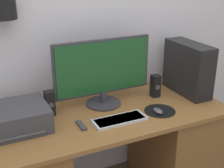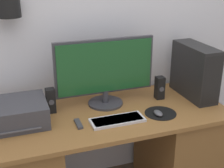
% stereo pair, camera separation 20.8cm
% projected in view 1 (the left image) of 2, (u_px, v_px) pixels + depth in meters
% --- Properties ---
extents(wall_back, '(6.40, 0.21, 2.83)m').
position_uv_depth(wall_back, '(81.00, 16.00, 2.27)').
color(wall_back, silver).
rests_on(wall_back, ground_plane).
extents(desk, '(1.68, 0.72, 0.76)m').
position_uv_depth(desk, '(107.00, 158.00, 2.28)').
color(desk, brown).
rests_on(desk, ground_plane).
extents(monitor, '(0.72, 0.25, 0.48)m').
position_uv_depth(monitor, '(103.00, 70.00, 2.19)').
color(monitor, '#333338').
rests_on(monitor, desk).
extents(keyboard, '(0.36, 0.14, 0.02)m').
position_uv_depth(keyboard, '(120.00, 120.00, 2.04)').
color(keyboard, silver).
rests_on(keyboard, desk).
extents(mousepad, '(0.22, 0.22, 0.00)m').
position_uv_depth(mousepad, '(160.00, 111.00, 2.17)').
color(mousepad, black).
rests_on(mousepad, desk).
extents(mouse, '(0.05, 0.09, 0.03)m').
position_uv_depth(mouse, '(158.00, 111.00, 2.14)').
color(mouse, '#4C4C51').
rests_on(mouse, mousepad).
extents(computer_tower, '(0.16, 0.44, 0.40)m').
position_uv_depth(computer_tower, '(188.00, 68.00, 2.42)').
color(computer_tower, black).
rests_on(computer_tower, desk).
extents(printer, '(0.40, 0.35, 0.14)m').
position_uv_depth(printer, '(15.00, 118.00, 1.93)').
color(printer, '#38383D').
rests_on(printer, desk).
extents(speaker_left, '(0.06, 0.07, 0.17)m').
position_uv_depth(speaker_left, '(50.00, 103.00, 2.09)').
color(speaker_left, black).
rests_on(speaker_left, desk).
extents(speaker_right, '(0.06, 0.07, 0.17)m').
position_uv_depth(speaker_right, '(155.00, 86.00, 2.38)').
color(speaker_right, black).
rests_on(speaker_right, desk).
extents(remote_control, '(0.03, 0.12, 0.02)m').
position_uv_depth(remote_control, '(81.00, 125.00, 1.97)').
color(remote_control, '#38383D').
rests_on(remote_control, desk).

